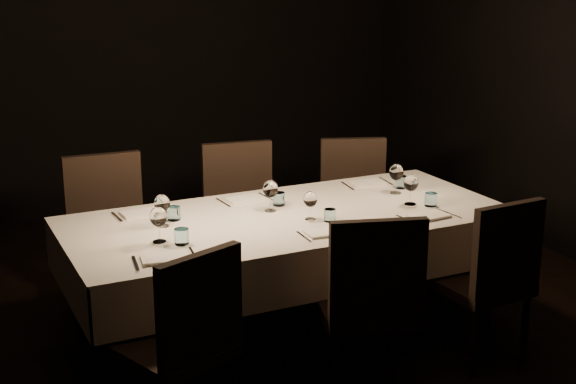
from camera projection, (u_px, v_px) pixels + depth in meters
name	position (u px, v px, depth m)	size (l,w,h in m)	color
room	(288.00, 86.00, 4.36)	(5.01, 6.01, 3.01)	black
dining_table	(288.00, 228.00, 4.58)	(2.52, 1.12, 0.76)	black
chair_near_left	(185.00, 336.00, 3.62)	(0.58, 0.58, 0.95)	black
place_setting_near_left	(166.00, 234.00, 4.02)	(0.35, 0.41, 0.19)	silver
chair_near_center	(370.00, 298.00, 3.99)	(0.59, 0.59, 0.99)	black
place_setting_near_center	(319.00, 213.00, 4.39)	(0.30, 0.39, 0.16)	silver
chair_near_right	(491.00, 273.00, 4.35)	(0.48, 0.48, 0.95)	black
place_setting_near_right	(421.00, 197.00, 4.67)	(0.34, 0.41, 0.18)	silver
chair_far_left	(109.00, 229.00, 4.99)	(0.51, 0.51, 1.00)	black
place_setting_far_left	(158.00, 209.00, 4.44)	(0.33, 0.40, 0.18)	silver
chair_far_center	(242.00, 211.00, 5.37)	(0.55, 0.55, 0.99)	black
place_setting_far_center	(264.00, 195.00, 4.71)	(0.33, 0.41, 0.18)	silver
chair_far_right	(355.00, 202.00, 5.62)	(0.59, 0.59, 0.96)	black
place_setting_far_right	(388.00, 178.00, 5.07)	(0.34, 0.41, 0.19)	silver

